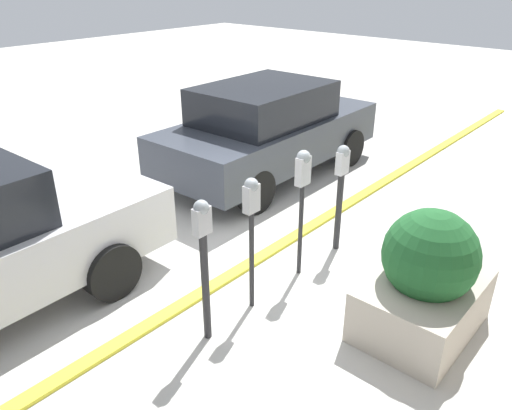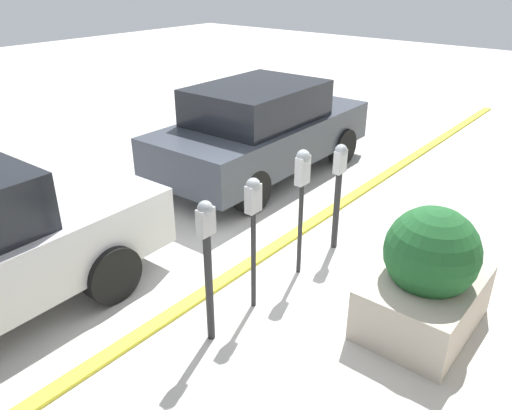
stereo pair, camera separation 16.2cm
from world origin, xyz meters
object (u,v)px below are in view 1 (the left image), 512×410
object	(u,v)px
parking_meter_second	(251,215)
planter_box	(426,281)
parking_meter_middle	(303,183)
parked_car_middle	(268,129)
parking_meter_fourth	(341,183)
parking_meter_nearest	(204,253)

from	to	relation	value
parking_meter_second	planter_box	bearing A→B (deg)	-61.44
parking_meter_middle	parked_car_middle	distance (m)	3.11
parking_meter_second	parking_meter_middle	world-z (taller)	parking_meter_middle
parking_meter_fourth	parking_meter_nearest	bearing A→B (deg)	179.75
planter_box	parked_car_middle	world-z (taller)	parked_car_middle
parking_meter_second	parking_meter_fourth	size ratio (longest dim) A/B	1.06
parking_meter_middle	parking_meter_fourth	size ratio (longest dim) A/B	1.10
parked_car_middle	parking_meter_second	bearing A→B (deg)	-143.88
parking_meter_nearest	parked_car_middle	bearing A→B (deg)	32.13
planter_box	parking_meter_nearest	bearing A→B (deg)	134.56
parking_meter_middle	planter_box	size ratio (longest dim) A/B	1.15
parking_meter_fourth	parked_car_middle	xyz separation A→B (m)	(1.34, 2.27, -0.10)
parking_meter_middle	planter_box	bearing A→B (deg)	-90.70
parking_meter_middle	parking_meter_fourth	xyz separation A→B (m)	(0.77, -0.02, -0.24)
parking_meter_second	parking_meter_fourth	xyz separation A→B (m)	(1.61, -0.02, -0.18)
parked_car_middle	parking_meter_fourth	bearing A→B (deg)	-121.87
parking_meter_nearest	parked_car_middle	xyz separation A→B (m)	(3.60, 2.26, -0.14)
parking_meter_nearest	planter_box	world-z (taller)	parking_meter_nearest
parking_meter_nearest	parking_meter_middle	xyz separation A→B (m)	(1.49, 0.01, 0.20)
parked_car_middle	parking_meter_middle	bearing A→B (deg)	-134.45
parking_meter_nearest	parked_car_middle	distance (m)	4.26
parking_meter_nearest	parking_meter_middle	world-z (taller)	parking_meter_middle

